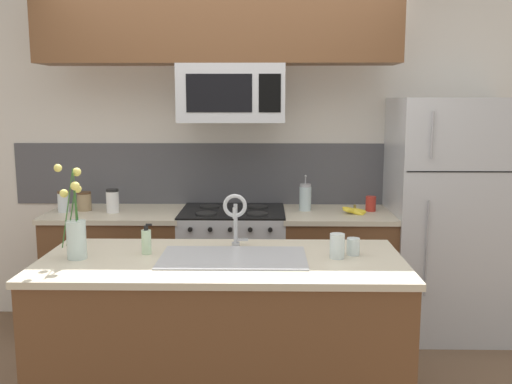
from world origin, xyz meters
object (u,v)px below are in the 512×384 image
Objects in this scene: stove_range at (233,270)px; drinking_glass at (337,246)px; refrigerator at (448,217)px; sink_faucet at (235,213)px; storage_jar_medium at (84,201)px; dish_soap_bottle at (146,241)px; storage_jar_tall at (63,202)px; storage_jar_short at (113,201)px; coffee_tin at (371,204)px; banana_bunch at (355,211)px; spare_glass at (353,247)px; french_press at (305,197)px; flower_vase at (76,234)px; microwave at (232,94)px.

stove_range is 7.18× the size of drinking_glass.
refrigerator is 5.69× the size of sink_faucet.
dish_soap_bottle reaches higher than storage_jar_medium.
storage_jar_tall is 0.37m from storage_jar_short.
storage_jar_short is 0.57× the size of sink_faucet.
coffee_tin is at bearing 2.67° from storage_jar_short.
dish_soap_bottle is (0.71, -1.21, -0.00)m from storage_jar_medium.
spare_glass is at bearing -99.20° from banana_bunch.
dish_soap_bottle reaches higher than coffee_tin.
sink_faucet is (-0.46, -1.09, 0.10)m from french_press.
sink_faucet is (0.07, -1.03, 0.65)m from stove_range.
flower_vase is (-2.33, -1.29, 0.17)m from refrigerator.
storage_jar_short is at bearing -1.71° from storage_jar_tall.
microwave is at bearing 94.17° from sink_faucet.
spare_glass is (0.17, -1.23, -0.05)m from french_press.
dish_soap_bottle is at bearing -53.42° from storage_jar_tall.
storage_jar_tall reaches higher than coffee_tin.
sink_faucet is (1.32, -1.00, 0.12)m from storage_jar_tall.
storage_jar_medium reaches higher than banana_bunch.
storage_jar_short is at bearing -176.01° from french_press.
banana_bunch is (0.89, -0.06, 0.47)m from stove_range.
banana_bunch is at bearing -3.87° from stove_range.
refrigerator is 12.44× the size of storage_jar_medium.
storage_jar_tall is 1.20× the size of drinking_glass.
coffee_tin is 1.87m from dish_soap_bottle.
refrigerator is 10.55× the size of dish_soap_bottle.
spare_glass is (1.58, -1.13, -0.04)m from storage_jar_short.
storage_jar_short is at bearing 113.07° from dish_soap_bottle.
storage_jar_tall is 1.66m from sink_faucet.
coffee_tin is at bearing -1.18° from french_press.
stove_range is 1.45m from spare_glass.
sink_faucet is at bearing -112.95° from french_press.
storage_jar_medium is 1.54× the size of spare_glass.
storage_jar_medium is 1.60m from sink_faucet.
storage_jar_short reaches higher than spare_glass.
storage_jar_short is 1.90m from coffee_tin.
french_press reaches higher than banana_bunch.
sink_faucet is 0.85m from flower_vase.
flower_vase is at bearing -164.01° from sink_faucet.
banana_bunch is at bearing 40.93° from dish_soap_bottle.
banana_bunch is 1.28m from sink_faucet.
storage_jar_medium is at bearing -179.13° from french_press.
drinking_glass is (-0.98, -1.26, 0.10)m from refrigerator.
sink_faucet is at bearing 159.32° from drinking_glass.
dish_soap_bottle is at bearing -108.62° from stove_range.
french_press reaches higher than spare_glass.
storage_jar_tall is 2.13m from banana_bunch.
banana_bunch reaches higher than stove_range.
stove_range is 1.64m from refrigerator.
storage_jar_short is 1.42m from french_press.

